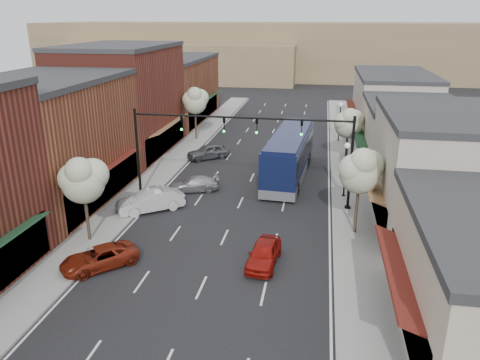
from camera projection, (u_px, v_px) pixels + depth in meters
The scene contains 27 objects.
ground at pixel (218, 252), 28.31m from camera, with size 160.00×160.00×0.00m, color black.
sidewalk_left at pixel (176, 158), 46.84m from camera, with size 2.80×73.00×0.15m, color gray.
sidewalk_right at pixel (347, 166), 44.11m from camera, with size 2.80×73.00×0.15m, color gray.
curb_left at pixel (189, 158), 46.61m from camera, with size 0.25×73.00×0.17m, color gray.
curb_right at pixel (332, 166), 44.33m from camera, with size 0.25×73.00×0.17m, color gray.
bldg_left_midnear at pixel (47, 142), 34.65m from camera, with size 10.14×14.10×9.40m.
bldg_left_midfar at pixel (123, 100), 47.41m from camera, with size 10.14×14.10×10.90m.
bldg_left_far at pixel (172, 90), 62.69m from camera, with size 10.14×18.10×8.40m.
bldg_right_midnear at pixel (443, 172), 30.36m from camera, with size 9.14×12.10×7.90m.
bldg_right_midfar at pixel (410, 138), 41.75m from camera, with size 9.14×12.10×6.40m.
bldg_right_far at pixel (391, 105), 54.60m from camera, with size 9.14×16.10×7.40m.
hill_far at pixel (300, 50), 109.94m from camera, with size 120.00×30.00×12.00m, color #7A6647.
hill_near at pixel (184, 61), 103.52m from camera, with size 50.00×20.00×8.00m, color #7A6647.
signal_mast_right at pixel (318, 148), 33.29m from camera, with size 8.22×0.46×7.00m.
signal_mast_left at pixel (167, 141), 35.12m from camera, with size 8.22×0.46×7.00m.
tree_right_near at pixel (361, 170), 29.14m from camera, with size 2.85×2.65×5.95m.
tree_right_far at pixel (349, 122), 44.16m from camera, with size 2.85×2.65×5.43m.
tree_left_near at pixel (83, 179), 28.20m from camera, with size 2.85×2.65×5.69m.
tree_left_far at pixel (195, 100), 52.23m from camera, with size 2.85×2.65×6.13m.
lamp_post_near at pixel (346, 161), 35.80m from camera, with size 0.44×0.44×4.44m.
lamp_post_far at pixel (340, 116), 52.06m from camera, with size 0.44×0.44×4.44m.
coach_bus at pixel (289, 154), 40.88m from camera, with size 3.74×13.20×3.98m.
red_hatchback at pixel (264, 254), 26.70m from camera, with size 1.60×3.98×1.35m, color maroon.
parked_car_a at pixel (99, 258), 26.39m from camera, with size 1.99×4.32×1.20m, color maroon.
parked_car_b at pixel (150, 200), 34.04m from camera, with size 1.69×4.85×1.60m, color silver.
parked_car_c at pixel (193, 184), 37.96m from camera, with size 1.66×4.10×1.19m, color #98989D.
parked_car_d at pixel (208, 152), 46.57m from camera, with size 1.72×4.28×1.46m, color #4F5155.
Camera 1 is at (5.68, -24.65, 13.51)m, focal length 35.00 mm.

